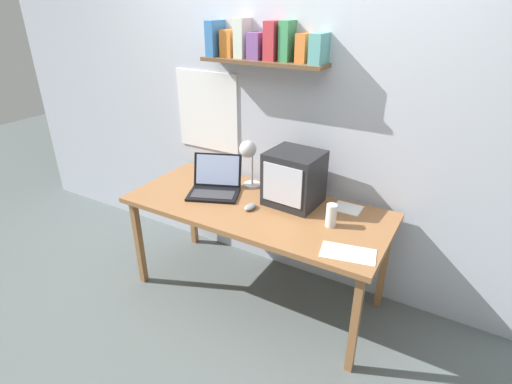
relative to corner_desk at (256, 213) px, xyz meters
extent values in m
plane|color=#586060|center=(0.00, 0.00, -0.67)|extent=(12.00, 12.00, 0.00)
cube|color=silver|center=(0.00, 0.45, 0.63)|extent=(5.60, 0.06, 2.60)
cube|color=white|center=(-0.68, 0.41, 0.51)|extent=(0.55, 0.01, 0.60)
cube|color=brown|center=(-0.14, 0.33, 0.93)|extent=(0.88, 0.18, 0.02)
cube|color=#3772B6|center=(-0.52, 0.34, 1.05)|extent=(0.06, 0.16, 0.23)
cube|color=orange|center=(-0.41, 0.36, 1.02)|extent=(0.09, 0.12, 0.17)
cube|color=silver|center=(-0.31, 0.35, 1.06)|extent=(0.07, 0.13, 0.25)
cube|color=#7A4C90|center=(-0.19, 0.35, 1.02)|extent=(0.09, 0.14, 0.17)
cube|color=#BC333C|center=(-0.08, 0.35, 1.06)|extent=(0.08, 0.14, 0.24)
cube|color=#3E915A|center=(0.02, 0.36, 1.06)|extent=(0.06, 0.12, 0.24)
cube|color=orange|center=(0.13, 0.36, 1.02)|extent=(0.07, 0.11, 0.17)
cube|color=#5BA5A2|center=(0.24, 0.34, 1.03)|extent=(0.08, 0.16, 0.18)
cube|color=#96633A|center=(0.00, 0.00, 0.04)|extent=(1.76, 0.76, 0.03)
cube|color=#96633A|center=(-0.82, -0.32, -0.33)|extent=(0.04, 0.05, 0.69)
cube|color=#96633A|center=(0.82, -0.32, -0.33)|extent=(0.04, 0.05, 0.69)
cube|color=#96633A|center=(-0.82, 0.32, -0.33)|extent=(0.04, 0.05, 0.69)
cube|color=#96633A|center=(0.82, 0.32, -0.33)|extent=(0.04, 0.05, 0.69)
cube|color=#232326|center=(0.19, 0.17, 0.24)|extent=(0.36, 0.33, 0.36)
cube|color=silver|center=(0.18, 0.01, 0.25)|extent=(0.28, 0.03, 0.26)
cube|color=black|center=(-0.33, -0.02, 0.07)|extent=(0.41, 0.35, 0.02)
cube|color=#38383A|center=(-0.33, -0.04, 0.08)|extent=(0.32, 0.23, 0.00)
cube|color=black|center=(-0.39, 0.12, 0.19)|extent=(0.35, 0.21, 0.23)
cube|color=#AEC3F3|center=(-0.39, 0.12, 0.19)|extent=(0.32, 0.19, 0.20)
cylinder|color=silver|center=(-0.18, 0.26, 0.06)|extent=(0.13, 0.13, 0.01)
cylinder|color=silver|center=(-0.18, 0.26, 0.22)|extent=(0.02, 0.02, 0.29)
sphere|color=silver|center=(-0.17, 0.19, 0.36)|extent=(0.12, 0.12, 0.12)
cylinder|color=white|center=(0.52, 0.00, 0.13)|extent=(0.06, 0.06, 0.14)
cylinder|color=orange|center=(0.52, 0.00, 0.11)|extent=(0.06, 0.06, 0.10)
ellipsoid|color=gray|center=(-0.01, -0.06, 0.07)|extent=(0.07, 0.11, 0.03)
cube|color=white|center=(0.71, -0.23, 0.06)|extent=(0.32, 0.22, 0.00)
cube|color=white|center=(0.54, 0.27, 0.06)|extent=(0.18, 0.15, 0.00)
camera|label=1|loc=(1.18, -2.03, 1.30)|focal=28.00mm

